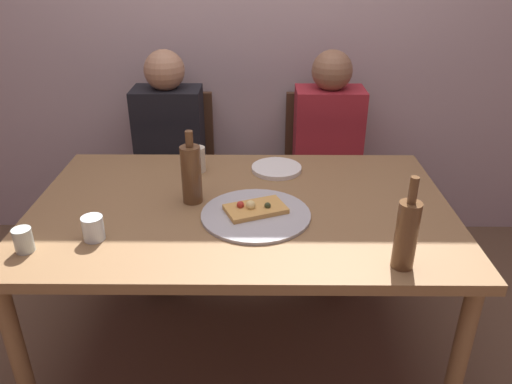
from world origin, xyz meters
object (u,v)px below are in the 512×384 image
at_px(plate_stack, 277,169).
at_px(guest_in_beanie, 329,154).
at_px(guest_in_sweater, 168,154).
at_px(tumbler_near, 198,159).
at_px(chair_left, 174,164).
at_px(pizza_tray, 256,215).
at_px(pizza_slice_last, 255,208).
at_px(wine_bottle, 407,233).
at_px(wine_glass, 23,240).
at_px(beer_bottle, 191,173).
at_px(tumbler_far, 93,228).
at_px(chair_right, 324,165).
at_px(dining_table, 241,220).

relative_size(plate_stack, guest_in_beanie, 0.19).
bearing_deg(guest_in_sweater, guest_in_beanie, -180.00).
distance_m(tumbler_near, chair_left, 0.69).
bearing_deg(pizza_tray, chair_left, 115.51).
distance_m(pizza_slice_last, wine_bottle, 0.58).
bearing_deg(chair_left, wine_glass, 77.14).
bearing_deg(tumbler_near, guest_in_beanie, 34.34).
bearing_deg(tumbler_near, pizza_tray, -57.81).
xyz_separation_m(wine_bottle, beer_bottle, (-0.71, 0.43, -0.00)).
distance_m(wine_glass, guest_in_sweater, 1.13).
distance_m(pizza_slice_last, guest_in_beanie, 0.92).
distance_m(pizza_slice_last, tumbler_near, 0.47).
bearing_deg(tumbler_near, tumbler_far, -117.21).
xyz_separation_m(chair_left, guest_in_sweater, (0.00, -0.15, 0.13)).
xyz_separation_m(chair_right, guest_in_beanie, (-0.00, -0.15, 0.13)).
height_order(dining_table, wine_bottle, wine_bottle).
bearing_deg(dining_table, wine_bottle, -38.16).
bearing_deg(dining_table, tumbler_far, -152.76).
distance_m(chair_left, guest_in_sweater, 0.20).
xyz_separation_m(plate_stack, chair_left, (-0.57, 0.58, -0.23)).
bearing_deg(guest_in_sweater, wine_glass, 75.41).
xyz_separation_m(pizza_slice_last, plate_stack, (0.09, 0.40, -0.01)).
xyz_separation_m(pizza_slice_last, guest_in_sweater, (-0.47, 0.83, -0.12)).
distance_m(wine_bottle, guest_in_beanie, 1.19).
bearing_deg(guest_in_beanie, wine_glass, 43.55).
xyz_separation_m(pizza_tray, beer_bottle, (-0.25, 0.12, 0.11)).
height_order(wine_bottle, beer_bottle, wine_bottle).
bearing_deg(guest_in_beanie, guest_in_sweater, 0.00).
bearing_deg(guest_in_sweater, pizza_slice_last, 119.66).
relative_size(tumbler_near, wine_glass, 1.36).
relative_size(tumbler_near, guest_in_sweater, 0.10).
height_order(beer_bottle, tumbler_near, beer_bottle).
bearing_deg(dining_table, tumbler_near, 122.13).
bearing_deg(wine_bottle, guest_in_sweater, 128.86).
relative_size(dining_table, wine_bottle, 5.24).
bearing_deg(beer_bottle, pizza_slice_last, -22.63).
height_order(tumbler_far, guest_in_beanie, guest_in_beanie).
bearing_deg(chair_right, wine_bottle, 93.40).
bearing_deg(pizza_tray, wine_bottle, -34.49).
bearing_deg(pizza_tray, guest_in_sweater, 119.36).
distance_m(pizza_slice_last, tumbler_far, 0.58).
bearing_deg(beer_bottle, wine_bottle, -31.52).
relative_size(pizza_tray, chair_right, 0.45).
xyz_separation_m(tumbler_near, plate_stack, (0.35, 0.01, -0.05)).
bearing_deg(plate_stack, wine_glass, -142.38).
height_order(pizza_tray, beer_bottle, beer_bottle).
relative_size(beer_bottle, tumbler_far, 3.42).
bearing_deg(plate_stack, pizza_tray, -102.15).
height_order(dining_table, pizza_tray, pizza_tray).
distance_m(pizza_slice_last, beer_bottle, 0.28).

